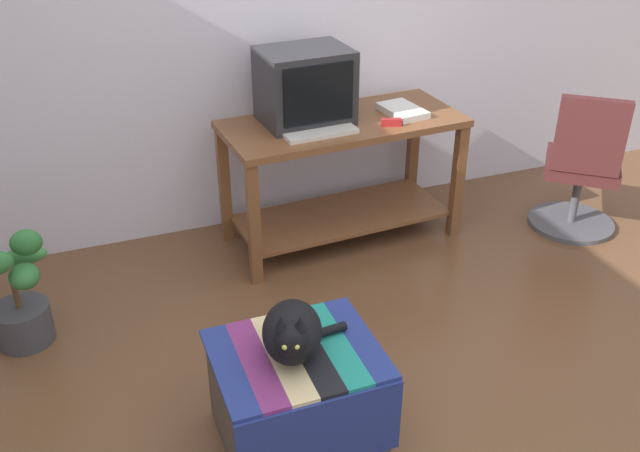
# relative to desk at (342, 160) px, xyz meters

# --- Properties ---
(ground_plane) EXTENTS (14.00, 14.00, 0.00)m
(ground_plane) POSITION_rel_desk_xyz_m (-0.35, -1.60, -0.51)
(ground_plane) COLOR brown
(back_wall) EXTENTS (8.00, 0.10, 2.60)m
(back_wall) POSITION_rel_desk_xyz_m (-0.35, 0.45, 0.79)
(back_wall) COLOR silver
(back_wall) RESTS_ON ground_plane
(desk) EXTENTS (1.38, 0.67, 0.75)m
(desk) POSITION_rel_desk_xyz_m (0.00, 0.00, 0.00)
(desk) COLOR brown
(desk) RESTS_ON ground_plane
(tv_monitor) EXTENTS (0.50, 0.40, 0.41)m
(tv_monitor) POSITION_rel_desk_xyz_m (-0.20, 0.06, 0.44)
(tv_monitor) COLOR #28282B
(tv_monitor) RESTS_ON desk
(keyboard) EXTENTS (0.41, 0.18, 0.02)m
(keyboard) POSITION_rel_desk_xyz_m (-0.19, -0.15, 0.25)
(keyboard) COLOR beige
(keyboard) RESTS_ON desk
(book) EXTENTS (0.22, 0.31, 0.04)m
(book) POSITION_rel_desk_xyz_m (0.36, -0.02, 0.26)
(book) COLOR white
(book) RESTS_ON desk
(ottoman_with_blanket) EXTENTS (0.64, 0.54, 0.43)m
(ottoman_with_blanket) POSITION_rel_desk_xyz_m (-0.78, -1.44, -0.29)
(ottoman_with_blanket) COLOR #4C4238
(ottoman_with_blanket) RESTS_ON ground_plane
(cat) EXTENTS (0.40, 0.37, 0.26)m
(cat) POSITION_rel_desk_xyz_m (-0.79, -1.45, 0.03)
(cat) COLOR black
(cat) RESTS_ON ottoman_with_blanket
(potted_plant) EXTENTS (0.38, 0.31, 0.61)m
(potted_plant) POSITION_rel_desk_xyz_m (-1.82, -0.40, -0.23)
(potted_plant) COLOR #3D3D42
(potted_plant) RESTS_ON ground_plane
(office_chair) EXTENTS (0.59, 0.59, 0.89)m
(office_chair) POSITION_rel_desk_xyz_m (1.36, -0.43, -0.12)
(office_chair) COLOR #4C4C51
(office_chair) RESTS_ON ground_plane
(stapler) EXTENTS (0.12, 0.07, 0.04)m
(stapler) POSITION_rel_desk_xyz_m (0.22, -0.17, 0.26)
(stapler) COLOR #A31E1E
(stapler) RESTS_ON desk
(pen) EXTENTS (0.09, 0.11, 0.01)m
(pen) POSITION_rel_desk_xyz_m (0.40, 0.07, 0.24)
(pen) COLOR #2351B2
(pen) RESTS_ON desk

